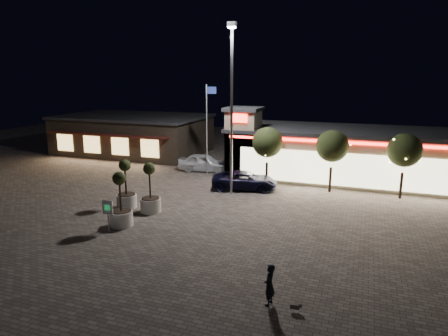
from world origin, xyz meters
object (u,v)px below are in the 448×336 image
(pedestrian, at_px, (269,285))
(planter_left, at_px, (126,193))
(valet_sign, at_px, (108,210))
(white_sedan, at_px, (204,163))
(pickup_truck, at_px, (245,180))
(planter_mid, at_px, (121,209))

(pedestrian, height_order, planter_left, planter_left)
(valet_sign, bearing_deg, white_sedan, 92.19)
(pickup_truck, distance_m, valet_sign, 12.07)
(planter_left, height_order, planter_mid, planter_left)
(white_sedan, distance_m, pedestrian, 22.63)
(valet_sign, bearing_deg, planter_mid, 82.42)
(planter_left, distance_m, valet_sign, 4.33)
(pickup_truck, bearing_deg, white_sedan, 36.41)
(pickup_truck, xyz_separation_m, planter_mid, (-4.62, -9.99, 0.31))
(pickup_truck, height_order, planter_left, planter_left)
(pickup_truck, xyz_separation_m, pedestrian, (5.64, -15.25, 0.13))
(planter_left, relative_size, valet_sign, 1.79)
(planter_left, bearing_deg, pedestrian, -34.81)
(pedestrian, relative_size, planter_mid, 0.51)
(pickup_truck, height_order, valet_sign, valet_sign)
(planter_left, relative_size, planter_mid, 1.01)
(pickup_truck, xyz_separation_m, valet_sign, (-4.76, -11.07, 0.60))
(white_sedan, height_order, planter_left, planter_left)
(pickup_truck, bearing_deg, pedestrian, -173.10)
(white_sedan, distance_m, planter_mid, 14.54)
(pedestrian, bearing_deg, planter_left, -118.36)
(planter_mid, relative_size, valet_sign, 1.77)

